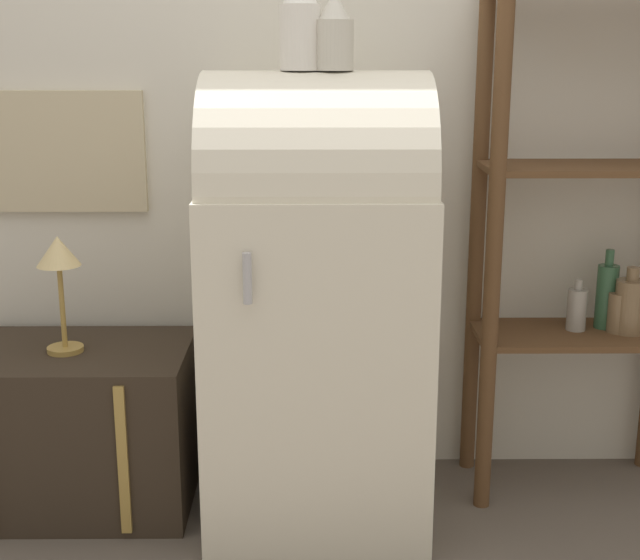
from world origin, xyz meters
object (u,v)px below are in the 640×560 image
refrigerator (316,293)px  desk_lamp (59,264)px  suitcase_trunk (76,426)px  vase_left (300,23)px  vase_center (334,34)px

refrigerator → desk_lamp: 0.77m
suitcase_trunk → vase_left: 1.42m
refrigerator → vase_center: (0.05, -0.01, 0.75)m
vase_left → desk_lamp: 1.00m
desk_lamp → suitcase_trunk: bearing=63.0°
suitcase_trunk → vase_center: size_ratio=3.46×
vase_left → vase_center: size_ratio=1.30×
vase_left → desk_lamp: vase_left is taller
refrigerator → desk_lamp: (-0.77, 0.03, 0.08)m
suitcase_trunk → vase_center: bearing=-4.1°
vase_center → desk_lamp: 1.05m
refrigerator → vase_left: (-0.04, -0.00, 0.77)m
suitcase_trunk → vase_center: vase_center is taller
suitcase_trunk → vase_left: size_ratio=2.65×
refrigerator → desk_lamp: size_ratio=3.74×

